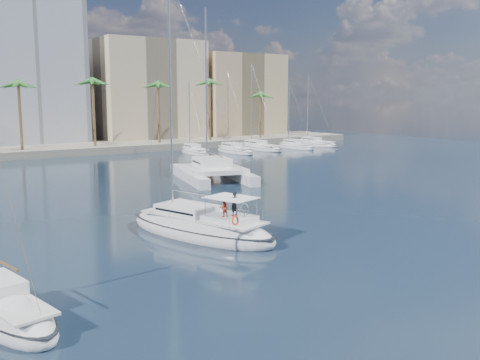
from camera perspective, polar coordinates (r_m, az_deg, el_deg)
ground at (r=37.62m, az=2.60°, el=-5.55°), size 160.00×160.00×0.00m
quay at (r=93.38m, az=-19.93°, el=3.03°), size 120.00×14.00×1.20m
building_beige at (r=108.52m, az=-9.86°, el=9.17°), size 20.00×14.00×20.00m
building_tan_right at (r=116.27m, az=-0.27°, el=8.79°), size 18.00×12.00×18.00m
palm_centre at (r=89.08m, az=-19.66°, el=9.03°), size 3.60×3.60×12.30m
palm_right at (r=102.69m, az=-0.67°, el=9.47°), size 3.60×3.60×12.30m
main_sloop at (r=36.63m, az=-4.27°, el=-5.09°), size 7.72×13.01×18.40m
small_sloop at (r=25.36m, az=-23.81°, el=-12.64°), size 4.27×8.61×11.85m
catamaran at (r=60.54m, az=-2.97°, el=1.14°), size 9.53×14.42×19.16m
seagull at (r=41.89m, az=-4.37°, el=-3.18°), size 1.20×0.51×0.22m
moored_yacht_a at (r=87.47m, az=-4.85°, el=2.78°), size 3.37×9.52×11.90m
moored_yacht_b at (r=89.04m, az=-0.56°, el=2.92°), size 3.32×10.83×13.72m
moored_yacht_c at (r=94.32m, az=2.11°, el=3.25°), size 3.98×12.33×15.54m
moored_yacht_d at (r=96.66m, az=5.95°, el=3.35°), size 3.52×9.55×11.90m
moored_yacht_e at (r=102.37m, az=8.07°, el=3.62°), size 4.61×11.11×13.72m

